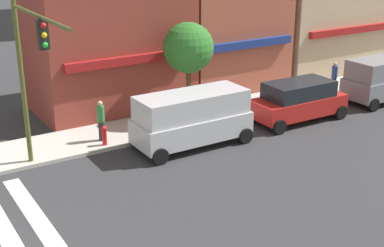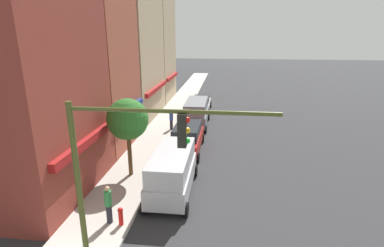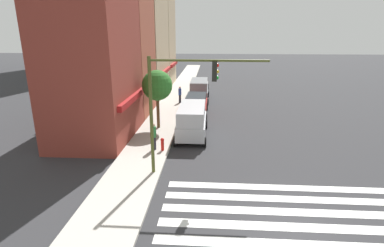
{
  "view_description": "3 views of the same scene",
  "coord_description": "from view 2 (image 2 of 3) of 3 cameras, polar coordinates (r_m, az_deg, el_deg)",
  "views": [
    {
      "loc": [
        -0.52,
        -13.24,
        8.72
      ],
      "look_at": [
        10.67,
        4.7,
        1.0
      ],
      "focal_mm": 50.0,
      "sensor_mm": 36.0,
      "label": 1
    },
    {
      "loc": [
        -3.46,
        2.01,
        8.19
      ],
      "look_at": [
        19.57,
        4.7,
        1.2
      ],
      "focal_mm": 28.0,
      "sensor_mm": 36.0,
      "label": 2
    },
    {
      "loc": [
        -10.49,
        3.31,
        7.49
      ],
      "look_at": [
        10.67,
        4.7,
        1.0
      ],
      "focal_mm": 28.0,
      "sensor_mm": 36.0,
      "label": 3
    }
  ],
  "objects": [
    {
      "name": "storefront_row",
      "position": [
        27.58,
        -13.85,
        13.48
      ],
      "size": [
        31.29,
        5.3,
        15.99
      ],
      "color": "maroon",
      "rests_on": "ground_plane"
    },
    {
      "name": "traffic_signal",
      "position": [
        9.1,
        -13.2,
        -8.12
      ],
      "size": [
        0.32,
        5.95,
        6.37
      ],
      "color": "#474C1E",
      "rests_on": "ground_plane"
    },
    {
      "name": "van_silver",
      "position": [
        15.95,
        -3.76,
        -8.92
      ],
      "size": [
        5.01,
        2.22,
        2.34
      ],
      "rotation": [
        0.0,
        0.0,
        0.0
      ],
      "color": "#B7B7BC",
      "rests_on": "ground_plane"
    },
    {
      "name": "suv_red",
      "position": [
        21.51,
        -0.91,
        -2.66
      ],
      "size": [
        4.73,
        2.12,
        1.94
      ],
      "rotation": [
        0.0,
        0.0,
        -0.02
      ],
      "color": "#B21E19",
      "rests_on": "ground_plane"
    },
    {
      "name": "van_grey",
      "position": [
        27.44,
        0.82,
        2.2
      ],
      "size": [
        5.01,
        2.22,
        2.34
      ],
      "rotation": [
        0.0,
        0.0,
        0.01
      ],
      "color": "slate",
      "rests_on": "ground_plane"
    },
    {
      "name": "sedan_white",
      "position": [
        32.88,
        1.81,
        3.85
      ],
      "size": [
        4.42,
        2.02,
        1.59
      ],
      "rotation": [
        0.0,
        0.0,
        0.01
      ],
      "color": "white",
      "rests_on": "ground_plane"
    },
    {
      "name": "pedestrian_blue_shirt",
      "position": [
        25.99,
        -3.98,
        0.84
      ],
      "size": [
        0.32,
        0.32,
        1.77
      ],
      "rotation": [
        0.0,
        0.0,
        3.83
      ],
      "color": "#23232D",
      "rests_on": "sidewalk_left"
    },
    {
      "name": "pedestrian_green_top",
      "position": [
        13.98,
        -15.64,
        -14.52
      ],
      "size": [
        0.32,
        0.32,
        1.77
      ],
      "rotation": [
        0.0,
        0.0,
        3.95
      ],
      "color": "#23232D",
      "rests_on": "sidewalk_left"
    },
    {
      "name": "fire_hydrant",
      "position": [
        13.94,
        -13.43,
        -16.66
      ],
      "size": [
        0.24,
        0.24,
        0.84
      ],
      "color": "red",
      "rests_on": "sidewalk_left"
    },
    {
      "name": "street_tree",
      "position": [
        17.25,
        -12.17,
        0.72
      ],
      "size": [
        2.36,
        2.36,
        4.59
      ],
      "color": "brown",
      "rests_on": "sidewalk_left"
    }
  ]
}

